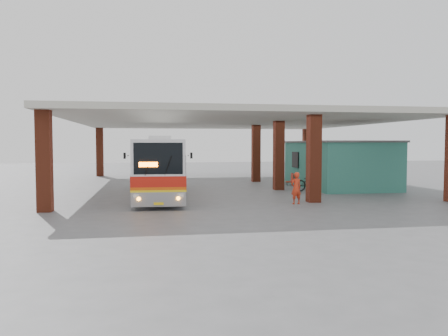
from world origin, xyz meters
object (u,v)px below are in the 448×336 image
pedestrian (296,188)px  motorcycle (310,182)px  coach_bus (161,166)px  red_chair (291,180)px

pedestrian → motorcycle: bearing=-131.9°
coach_bus → motorcycle: 9.26m
coach_bus → pedestrian: size_ratio=7.44×
motorcycle → red_chair: motorcycle is taller
coach_bus → red_chair: bearing=30.0°
motorcycle → pedestrian: size_ratio=1.35×
motorcycle → pedestrian: (-2.80, -5.51, 0.22)m
coach_bus → red_chair: size_ratio=13.39×
coach_bus → motorcycle: bearing=9.0°
motorcycle → pedestrian: pedestrian is taller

